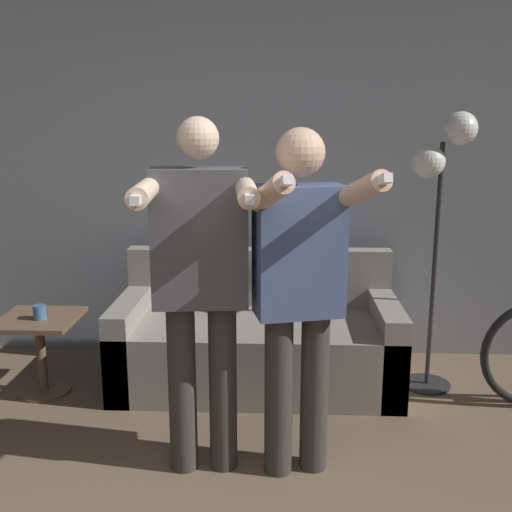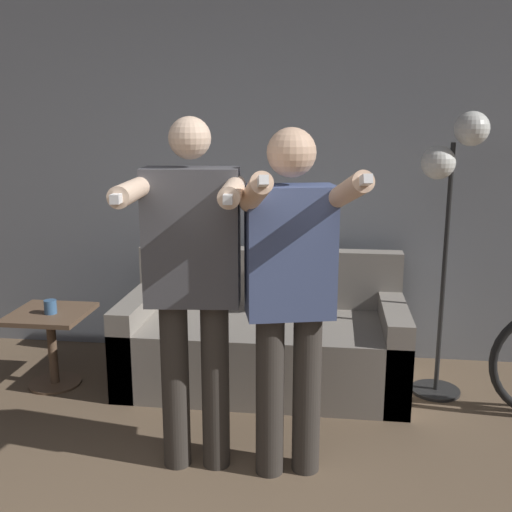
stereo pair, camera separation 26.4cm
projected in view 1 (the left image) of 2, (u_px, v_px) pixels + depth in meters
The scene contains 8 objects.
wall_back at pixel (229, 182), 4.37m from camera, with size 10.00×0.05×2.60m.
couch at pixel (257, 342), 4.02m from camera, with size 1.85×0.85×0.86m.
person_left at pixel (200, 275), 2.84m from camera, with size 0.56×0.71×1.76m.
person_right at pixel (299, 282), 2.83m from camera, with size 0.59×0.73×1.71m.
cat at pixel (300, 237), 4.18m from camera, with size 0.42×0.15×0.19m.
floor_lamp at pixel (442, 179), 3.71m from camera, with size 0.39×0.31×1.79m.
side_table at pixel (40, 338), 3.85m from camera, with size 0.49×0.49×0.51m.
cup at pixel (39, 312), 3.77m from camera, with size 0.08×0.08×0.09m.
Camera 1 is at (0.38, -1.29, 1.75)m, focal length 42.00 mm.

